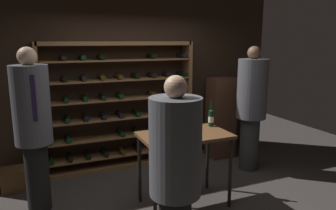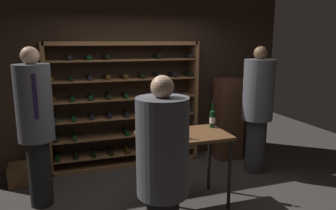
# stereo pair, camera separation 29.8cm
# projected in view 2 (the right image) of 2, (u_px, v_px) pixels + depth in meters

# --- Properties ---
(ground_plane) EXTENTS (9.39, 9.39, 0.00)m
(ground_plane) POSITION_uv_depth(u_px,v_px,m) (164.00, 204.00, 4.07)
(ground_plane) COLOR #383330
(back_wall) EXTENTS (5.47, 0.10, 2.96)m
(back_wall) POSITION_uv_depth(u_px,v_px,m) (133.00, 77.00, 5.35)
(back_wall) COLOR #332319
(back_wall) RESTS_ON ground
(wine_rack) EXTENTS (2.48, 0.32, 2.07)m
(wine_rack) POSITION_uv_depth(u_px,v_px,m) (125.00, 106.00, 5.19)
(wine_rack) COLOR brown
(wine_rack) RESTS_ON ground
(tasting_table) EXTENTS (1.11, 0.67, 0.95)m
(tasting_table) POSITION_uv_depth(u_px,v_px,m) (183.00, 143.00, 3.91)
(tasting_table) COLOR brown
(tasting_table) RESTS_ON ground
(person_host_in_suit) EXTENTS (0.43, 0.44, 2.01)m
(person_host_in_suit) POSITION_uv_depth(u_px,v_px,m) (36.00, 121.00, 3.86)
(person_host_in_suit) COLOR black
(person_host_in_suit) RESTS_ON ground
(person_guest_blue_shirt) EXTENTS (0.45, 0.45, 1.81)m
(person_guest_blue_shirt) POSITION_uv_depth(u_px,v_px,m) (163.00, 170.00, 2.68)
(person_guest_blue_shirt) COLOR black
(person_guest_blue_shirt) RESTS_ON ground
(person_bystander_red_print) EXTENTS (0.47, 0.47, 2.00)m
(person_bystander_red_print) POSITION_uv_depth(u_px,v_px,m) (258.00, 104.00, 4.91)
(person_bystander_red_print) COLOR #303030
(person_bystander_red_print) RESTS_ON ground
(wine_crate) EXTENTS (0.49, 0.36, 0.31)m
(wine_crate) POSITION_uv_depth(u_px,v_px,m) (27.00, 174.00, 4.64)
(wine_crate) COLOR brown
(wine_crate) RESTS_ON ground
(display_cabinet) EXTENTS (0.44, 0.36, 1.44)m
(display_cabinet) POSITION_uv_depth(u_px,v_px,m) (228.00, 119.00, 5.57)
(display_cabinet) COLOR #4C2D1E
(display_cabinet) RESTS_ON ground
(wine_bottle_red_label) EXTENTS (0.08, 0.08, 0.34)m
(wine_bottle_red_label) POSITION_uv_depth(u_px,v_px,m) (164.00, 131.00, 3.58)
(wine_bottle_red_label) COLOR black
(wine_bottle_red_label) RESTS_ON tasting_table
(wine_bottle_black_capsule) EXTENTS (0.09, 0.09, 0.34)m
(wine_bottle_black_capsule) POSITION_uv_depth(u_px,v_px,m) (174.00, 127.00, 3.73)
(wine_bottle_black_capsule) COLOR black
(wine_bottle_black_capsule) RESTS_ON tasting_table
(wine_bottle_green_slim) EXTENTS (0.08, 0.08, 0.35)m
(wine_bottle_green_slim) POSITION_uv_depth(u_px,v_px,m) (212.00, 118.00, 4.17)
(wine_bottle_green_slim) COLOR black
(wine_bottle_green_slim) RESTS_ON tasting_table
(wine_glass_stemmed_right) EXTENTS (0.08, 0.08, 0.14)m
(wine_glass_stemmed_right) POSITION_uv_depth(u_px,v_px,m) (171.00, 123.00, 4.01)
(wine_glass_stemmed_right) COLOR silver
(wine_glass_stemmed_right) RESTS_ON tasting_table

